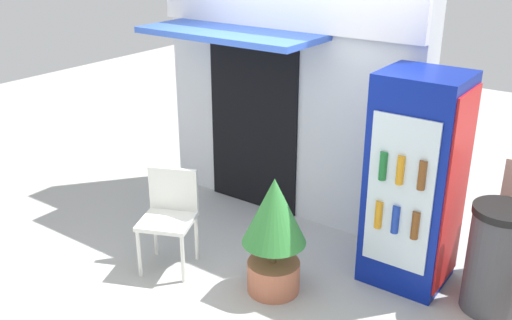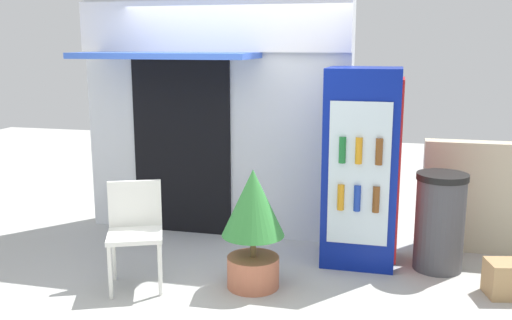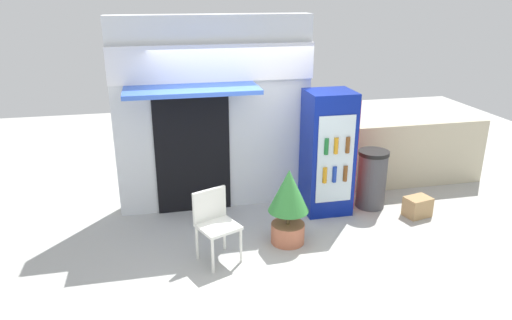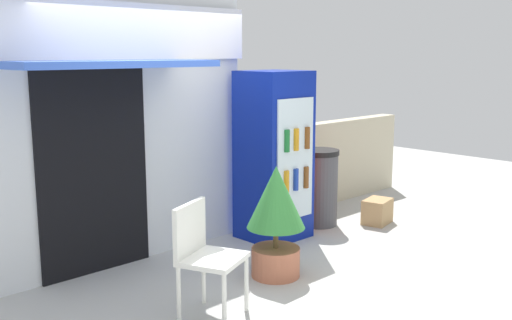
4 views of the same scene
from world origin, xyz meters
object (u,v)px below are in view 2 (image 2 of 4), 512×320
drink_cooler (362,167)px  cardboard_box (510,279)px  plastic_chair (135,225)px  trash_bin (440,222)px  potted_plant_near_shop (253,220)px

drink_cooler → cardboard_box: (1.30, -0.52, -0.79)m
plastic_chair → cardboard_box: (3.18, 0.54, -0.39)m
plastic_chair → trash_bin: size_ratio=0.99×
potted_plant_near_shop → cardboard_box: (2.16, 0.35, -0.46)m
cardboard_box → trash_bin: bearing=139.5°
plastic_chair → cardboard_box: bearing=9.6°
plastic_chair → potted_plant_near_shop: (1.02, 0.19, 0.07)m
plastic_chair → trash_bin: trash_bin is taller
trash_bin → cardboard_box: (0.56, -0.48, -0.32)m
drink_cooler → potted_plant_near_shop: size_ratio=1.78×
trash_bin → cardboard_box: 0.80m
trash_bin → potted_plant_near_shop: bearing=-152.8°
potted_plant_near_shop → trash_bin: potted_plant_near_shop is taller
drink_cooler → cardboard_box: 1.61m
plastic_chair → cardboard_box: plastic_chair is taller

